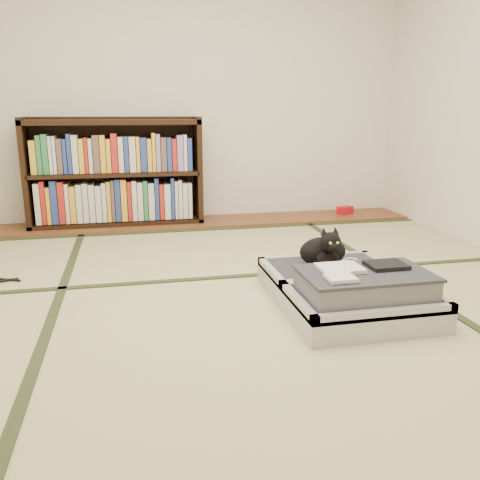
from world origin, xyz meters
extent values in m
plane|color=#CBB887|center=(0.00, 0.00, 0.00)|extent=(4.50, 4.50, 0.00)
cube|color=brown|center=(0.00, 2.00, 0.01)|extent=(4.00, 0.50, 0.02)
cube|color=red|center=(1.48, 2.03, 0.06)|extent=(0.17, 0.14, 0.07)
plane|color=silver|center=(0.00, 2.25, 1.20)|extent=(4.00, 0.00, 4.00)
cube|color=#2D381E|center=(-1.00, 0.00, 0.00)|extent=(0.05, 4.50, 0.01)
cube|color=#2D381E|center=(1.00, 0.00, 0.00)|extent=(0.05, 4.50, 0.01)
cube|color=#2D381E|center=(0.00, 0.40, 0.00)|extent=(4.00, 0.05, 0.01)
cube|color=#2D381E|center=(0.00, 1.70, 0.00)|extent=(4.00, 0.05, 0.01)
cube|color=black|center=(-1.43, 2.07, 0.47)|extent=(0.04, 0.34, 0.97)
cube|color=black|center=(0.03, 2.07, 0.47)|extent=(0.04, 0.34, 0.97)
cube|color=black|center=(-0.70, 2.07, 0.03)|extent=(1.51, 0.34, 0.04)
cube|color=black|center=(-0.70, 2.07, 0.91)|extent=(1.51, 0.34, 0.04)
cube|color=black|center=(-0.70, 2.07, 0.47)|extent=(1.44, 0.34, 0.03)
cube|color=black|center=(-0.70, 2.23, 0.47)|extent=(1.51, 0.02, 0.97)
cube|color=gray|center=(-0.70, 2.05, 0.25)|extent=(1.36, 0.24, 0.41)
cube|color=gray|center=(-0.70, 2.05, 0.66)|extent=(1.36, 0.24, 0.37)
cube|color=silver|center=(0.50, -0.41, 0.06)|extent=(0.71, 0.47, 0.12)
cube|color=#2E3036|center=(0.50, -0.41, 0.09)|extent=(0.63, 0.40, 0.09)
cube|color=silver|center=(0.50, -0.62, 0.13)|extent=(0.71, 0.04, 0.05)
cube|color=silver|center=(0.50, -0.19, 0.13)|extent=(0.71, 0.04, 0.05)
cube|color=silver|center=(0.17, -0.41, 0.13)|extent=(0.04, 0.47, 0.05)
cube|color=silver|center=(0.84, -0.41, 0.13)|extent=(0.04, 0.47, 0.05)
cube|color=silver|center=(0.50, 0.06, 0.06)|extent=(0.71, 0.47, 0.12)
cube|color=#2E3036|center=(0.50, 0.06, 0.09)|extent=(0.63, 0.40, 0.09)
cube|color=silver|center=(0.50, -0.15, 0.13)|extent=(0.71, 0.04, 0.05)
cube|color=silver|center=(0.50, 0.28, 0.13)|extent=(0.71, 0.04, 0.05)
cube|color=silver|center=(0.17, 0.06, 0.13)|extent=(0.04, 0.47, 0.05)
cube|color=silver|center=(0.84, 0.06, 0.13)|extent=(0.04, 0.47, 0.05)
cylinder|color=black|center=(0.50, -0.17, 0.13)|extent=(0.64, 0.02, 0.02)
cube|color=gray|center=(0.50, -0.41, 0.18)|extent=(0.60, 0.37, 0.12)
cube|color=#313138|center=(0.50, -0.41, 0.25)|extent=(0.62, 0.39, 0.01)
cube|color=silver|center=(0.39, -0.36, 0.27)|extent=(0.21, 0.17, 0.02)
cube|color=black|center=(0.63, -0.36, 0.27)|extent=(0.19, 0.15, 0.02)
cube|color=silver|center=(0.33, -0.50, 0.27)|extent=(0.13, 0.11, 0.02)
cube|color=white|center=(0.30, -0.63, 0.07)|extent=(0.06, 0.01, 0.04)
cube|color=white|center=(0.41, -0.63, 0.06)|extent=(0.05, 0.01, 0.03)
cube|color=orange|center=(0.74, -0.63, 0.07)|extent=(0.05, 0.01, 0.03)
cube|color=#197F33|center=(0.67, -0.63, 0.09)|extent=(0.04, 0.01, 0.03)
ellipsoid|color=black|center=(0.48, 0.10, 0.22)|extent=(0.27, 0.18, 0.17)
ellipsoid|color=black|center=(0.48, 0.02, 0.20)|extent=(0.13, 0.10, 0.10)
ellipsoid|color=black|center=(0.48, -0.01, 0.30)|extent=(0.12, 0.11, 0.11)
sphere|color=black|center=(0.48, -0.05, 0.29)|extent=(0.05, 0.05, 0.05)
cone|color=black|center=(0.45, 0.01, 0.36)|extent=(0.04, 0.05, 0.05)
cone|color=black|center=(0.52, 0.01, 0.36)|extent=(0.04, 0.05, 0.05)
sphere|color=#A5BF33|center=(0.46, -0.06, 0.31)|extent=(0.02, 0.02, 0.02)
sphere|color=#A5BF33|center=(0.50, -0.06, 0.31)|extent=(0.02, 0.02, 0.02)
cylinder|color=black|center=(0.58, 0.19, 0.16)|extent=(0.17, 0.10, 0.03)
torus|color=white|center=(0.66, 0.12, 0.14)|extent=(0.10, 0.10, 0.01)
torus|color=white|center=(0.67, 0.11, 0.15)|extent=(0.08, 0.08, 0.01)
cube|color=black|center=(-1.34, 0.63, 0.01)|extent=(0.17, 0.09, 0.01)
camera|label=1|loc=(-0.58, -2.55, 1.01)|focal=38.00mm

